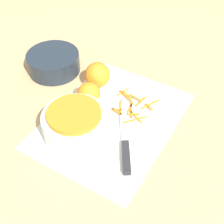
% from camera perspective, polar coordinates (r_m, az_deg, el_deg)
% --- Properties ---
extents(ground_plane, '(4.00, 4.00, 0.00)m').
position_cam_1_polar(ground_plane, '(0.94, 0.00, -1.55)').
color(ground_plane, tan).
extents(cutting_board, '(0.46, 0.35, 0.01)m').
position_cam_1_polar(cutting_board, '(0.94, 0.00, -1.42)').
color(cutting_board, silver).
rests_on(cutting_board, ground_plane).
extents(bowl_speckled, '(0.18, 0.18, 0.09)m').
position_cam_1_polar(bowl_speckled, '(0.87, -6.77, -2.13)').
color(bowl_speckled, silver).
rests_on(bowl_speckled, cutting_board).
extents(bowl_dark, '(0.18, 0.18, 0.07)m').
position_cam_1_polar(bowl_dark, '(1.12, -10.64, 8.91)').
color(bowl_dark, '#1E2833').
rests_on(bowl_dark, ground_plane).
extents(knife, '(0.20, 0.14, 0.02)m').
position_cam_1_polar(knife, '(0.85, 2.52, -7.10)').
color(knife, '#232328').
rests_on(knife, cutting_board).
extents(orange_left, '(0.07, 0.07, 0.07)m').
position_cam_1_polar(orange_left, '(0.97, -4.25, 3.39)').
color(orange_left, orange).
rests_on(orange_left, cutting_board).
extents(orange_right, '(0.08, 0.08, 0.08)m').
position_cam_1_polar(orange_right, '(1.03, -2.64, 6.81)').
color(orange_right, orange).
rests_on(orange_right, cutting_board).
extents(peel_pile, '(0.15, 0.14, 0.01)m').
position_cam_1_polar(peel_pile, '(0.97, 3.68, 1.13)').
color(peel_pile, orange).
rests_on(peel_pile, cutting_board).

